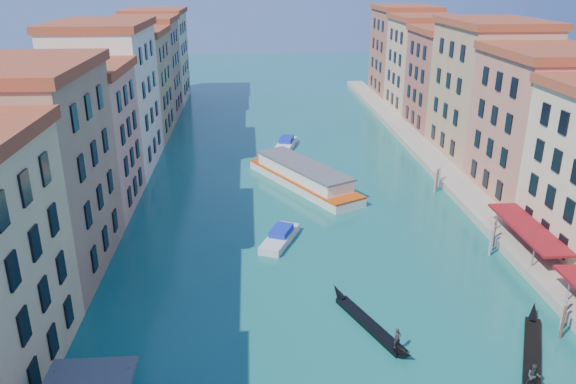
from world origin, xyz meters
name	(u,v)px	position (x,y,z in m)	size (l,w,h in m)	color
left_bank_palazzos	(97,112)	(-26.00, 64.68, 9.71)	(12.80, 128.40, 21.00)	#C4B48F
right_bank_palazzos	(503,105)	(30.00, 65.00, 9.75)	(12.80, 128.40, 21.00)	brown
quay	(441,169)	(22.00, 65.00, 0.50)	(4.00, 140.00, 1.00)	gray
mooring_poles_right	(546,298)	(19.10, 28.80, 1.30)	(1.44, 54.24, 3.20)	#4F371B
vaporetto_far	(303,176)	(1.37, 60.72, 1.41)	(14.33, 20.74, 3.13)	silver
gondola_fore	(369,323)	(3.68, 27.55, 0.38)	(5.24, 10.85, 2.28)	black
gondola_right	(532,354)	(14.97, 22.55, 0.49)	(6.65, 11.90, 2.56)	black
gondola_far	(323,180)	(4.26, 61.75, 0.36)	(1.82, 12.29, 1.74)	black
motorboat_mid	(280,237)	(-2.70, 43.71, 0.58)	(4.82, 7.47, 1.48)	silver
motorboat_far	(286,144)	(0.24, 79.11, 0.63)	(4.37, 8.22, 1.63)	white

